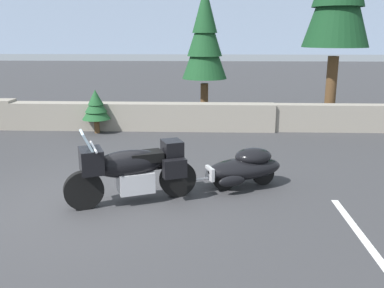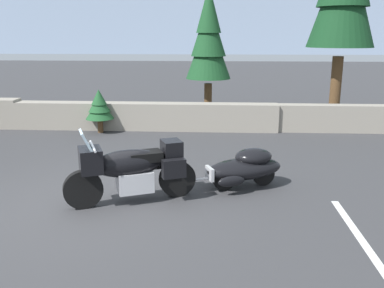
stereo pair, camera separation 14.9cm
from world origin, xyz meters
The scene contains 8 objects.
ground_plane centered at (0.00, 0.00, 0.00)m, with size 80.00×80.00×0.00m, color #38383A.
stone_guard_wall centered at (-0.88, 5.84, 0.43)m, with size 24.00×0.57×0.90m.
distant_ridgeline centered at (0.00, 95.84, 8.00)m, with size 240.00×80.00×16.00m, color #8C9EB7.
touring_motorcycle centered at (0.71, 0.07, 0.62)m, with size 2.19×1.26×1.33m.
car_shaped_trailer centered at (2.72, 0.91, 0.41)m, with size 2.17×1.22×0.76m.
pine_tree_secondary centered at (1.87, 7.25, 2.75)m, with size 1.46×1.46×4.39m.
pine_sapling_near centered at (-1.29, 5.35, 0.80)m, with size 0.83×0.83×1.29m.
parking_stripe_marker centered at (4.26, -1.50, 0.00)m, with size 0.12×3.60×0.01m, color silver.
Camera 2 is at (2.17, -6.75, 2.85)m, focal length 39.45 mm.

